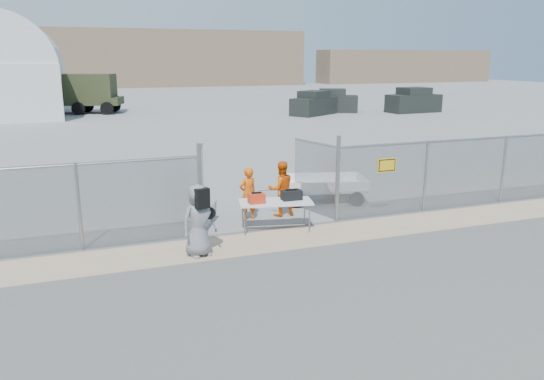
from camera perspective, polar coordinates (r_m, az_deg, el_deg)
name	(u,v)px	position (r m, az deg, el deg)	size (l,w,h in m)	color
ground	(300,252)	(13.09, 3.02, -6.68)	(160.00, 160.00, 0.00)	#504D4D
tarmac_inside	(131,107)	(53.67, -14.97, 8.64)	(160.00, 80.00, 0.01)	gray
dirt_strip	(285,239)	(13.96, 1.41, -5.30)	(44.00, 1.60, 0.01)	tan
distant_hills	(139,58)	(89.79, -14.15, 13.56)	(140.00, 6.00, 9.00)	#7F684F
chain_link_fence	(272,190)	(14.54, 0.00, 0.00)	(40.00, 0.20, 2.20)	gray
quonset_hangar	(9,65)	(51.51, -26.41, 11.93)	(9.00, 18.00, 8.00)	silver
folding_table	(276,216)	(14.53, 0.38, -2.79)	(1.98, 0.82, 0.84)	white
orange_bag	(257,198)	(14.17, -1.68, -0.90)	(0.43, 0.29, 0.27)	red
black_duffel	(292,195)	(14.53, 2.11, -0.54)	(0.55, 0.32, 0.26)	black
security_worker_left	(248,194)	(15.40, -2.61, -0.42)	(0.57, 0.38, 1.57)	#EC5908
security_worker_right	(281,189)	(15.79, 0.98, 0.14)	(0.81, 0.63, 1.67)	#EC5908
visitor	(199,220)	(12.70, -7.89, -3.26)	(0.86, 0.56, 1.76)	slate
utility_trailer	(323,188)	(17.62, 5.46, 0.19)	(3.53, 1.82, 0.86)	white
military_truck	(79,94)	(48.40, -20.02, 9.69)	(6.90, 2.55, 3.29)	#31371E
parked_vehicle_near	(314,103)	(44.43, 4.50, 9.28)	(4.28, 1.94, 1.94)	black
parked_vehicle_mid	(332,101)	(46.98, 6.49, 9.51)	(4.33, 1.96, 1.96)	black
parked_vehicle_far	(414,100)	(48.06, 14.98, 9.31)	(4.61, 2.09, 2.09)	black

